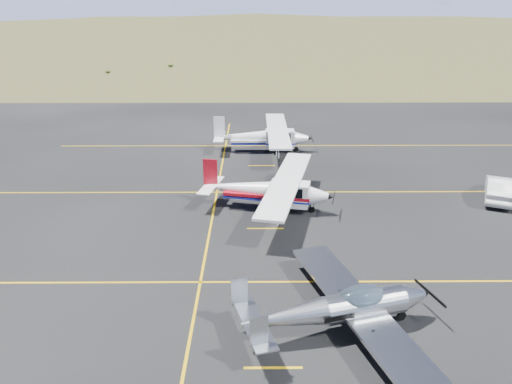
% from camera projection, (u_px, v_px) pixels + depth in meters
% --- Properties ---
extents(ground, '(1600.00, 1600.00, 0.00)m').
position_uv_depth(ground, '(344.00, 308.00, 20.14)').
color(ground, '#383D1C').
rests_on(ground, ground).
extents(apron, '(72.00, 72.00, 0.02)m').
position_uv_depth(apron, '(321.00, 233.00, 26.67)').
color(apron, black).
rests_on(apron, ground).
extents(aircraft_low_wing, '(7.49, 10.19, 2.22)m').
position_uv_depth(aircraft_low_wing, '(342.00, 308.00, 18.30)').
color(aircraft_low_wing, '#B8BBC0').
rests_on(aircraft_low_wing, apron).
extents(aircraft_cessna, '(7.22, 11.29, 2.86)m').
position_uv_depth(aircraft_cessna, '(267.00, 189.00, 29.21)').
color(aircraft_cessna, white).
rests_on(aircraft_cessna, apron).
extents(aircraft_plain, '(6.89, 11.48, 2.92)m').
position_uv_depth(aircraft_plain, '(263.00, 136.00, 40.40)').
color(aircraft_plain, white).
rests_on(aircraft_plain, apron).
extents(sedan, '(3.21, 4.70, 1.47)m').
position_uv_depth(sedan, '(500.00, 188.00, 30.80)').
color(sedan, silver).
rests_on(sedan, apron).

